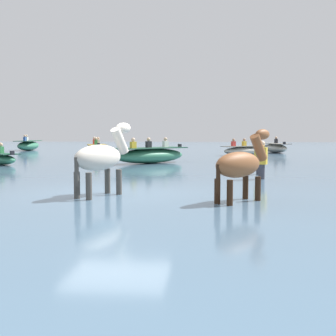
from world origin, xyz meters
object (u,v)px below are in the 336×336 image
at_px(boat_near_starboard, 150,155).
at_px(boat_near_port, 275,148).
at_px(horse_trailing_chestnut, 241,167).
at_px(boat_far_offshore, 28,145).
at_px(person_wading_mid, 259,162).
at_px(person_wading_close, 262,165).
at_px(horse_lead_pinto, 101,160).
at_px(boat_mid_channel, 244,150).
at_px(boat_distant_west, 97,150).

distance_m(boat_near_starboard, boat_near_port, 14.02).
xyz_separation_m(horse_trailing_chestnut, boat_far_offshore, (-15.24, 25.36, -0.36)).
bearing_deg(person_wading_mid, boat_far_offshore, 130.50).
height_order(boat_near_starboard, person_wading_close, boat_near_starboard).
distance_m(horse_trailing_chestnut, person_wading_mid, 6.38).
relative_size(horse_trailing_chestnut, boat_far_offshore, 0.52).
distance_m(horse_lead_pinto, boat_near_port, 24.01).
distance_m(boat_far_offshore, boat_near_port, 19.27).
xyz_separation_m(horse_lead_pinto, person_wading_close, (4.16, 4.21, -0.40)).
distance_m(horse_lead_pinto, person_wading_mid, 7.13).
bearing_deg(person_wading_close, boat_near_starboard, 123.25).
bearing_deg(person_wading_mid, person_wading_close, -92.93).
xyz_separation_m(horse_trailing_chestnut, boat_mid_channel, (1.49, 19.55, -0.45)).
bearing_deg(boat_distant_west, boat_near_port, 24.30).
distance_m(horse_trailing_chestnut, boat_distant_west, 19.80).
xyz_separation_m(boat_near_starboard, boat_distant_west, (-4.27, 6.57, -0.03)).
height_order(horse_trailing_chestnut, boat_near_starboard, horse_trailing_chestnut).
height_order(boat_near_starboard, boat_distant_west, boat_near_starboard).
bearing_deg(horse_lead_pinto, person_wading_mid, 53.48).
height_order(boat_mid_channel, person_wading_mid, person_wading_mid).
relative_size(boat_near_starboard, boat_far_offshore, 0.97).
height_order(horse_lead_pinto, boat_mid_channel, horse_lead_pinto).
distance_m(boat_near_starboard, person_wading_mid, 7.02).
relative_size(horse_trailing_chestnut, boat_distant_west, 0.53).
bearing_deg(boat_far_offshore, boat_near_port, -5.55).
bearing_deg(horse_lead_pinto, boat_near_port, 72.72).
bearing_deg(boat_distant_west, horse_lead_pinto, -75.38).
height_order(horse_trailing_chestnut, boat_far_offshore, horse_trailing_chestnut).
xyz_separation_m(boat_near_port, person_wading_close, (-2.97, -18.71, 0.12)).
bearing_deg(boat_mid_channel, horse_trailing_chestnut, -94.35).
xyz_separation_m(boat_far_offshore, boat_distant_west, (7.45, -7.16, -0.04)).
xyz_separation_m(boat_far_offshore, boat_mid_channel, (16.73, -5.80, -0.09)).
relative_size(boat_far_offshore, boat_near_port, 0.97).
distance_m(boat_distant_west, person_wading_close, 16.02).
distance_m(boat_far_offshore, person_wading_mid, 25.08).
distance_m(boat_near_starboard, boat_mid_channel, 9.38).
relative_size(boat_far_offshore, boat_distant_west, 1.01).
bearing_deg(horse_lead_pinto, horse_trailing_chestnut, -10.13).
distance_m(boat_mid_channel, person_wading_close, 14.78).
distance_m(horse_trailing_chestnut, boat_near_port, 23.82).
bearing_deg(boat_distant_west, person_wading_close, -56.87).
relative_size(boat_near_starboard, person_wading_mid, 2.25).
height_order(horse_lead_pinto, horse_trailing_chestnut, horse_lead_pinto).
distance_m(boat_far_offshore, boat_distant_west, 10.33).
bearing_deg(horse_trailing_chestnut, boat_distant_west, 113.17).
xyz_separation_m(boat_near_starboard, person_wading_mid, (4.57, -5.34, 0.08)).
height_order(horse_trailing_chestnut, boat_mid_channel, horse_trailing_chestnut).
bearing_deg(person_wading_close, horse_lead_pinto, -134.65).
distance_m(horse_trailing_chestnut, boat_mid_channel, 19.62).
height_order(horse_lead_pinto, person_wading_close, horse_lead_pinto).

